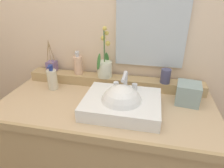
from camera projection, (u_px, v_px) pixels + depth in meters
name	position (u px, v px, depth m)	size (l,w,h in m)	color
vanity_cabinet	(106.00, 154.00, 1.32)	(1.26, 0.59, 0.84)	tan
back_ledge	(114.00, 81.00, 1.32)	(1.19, 0.10, 0.07)	tan
sink_basin	(122.00, 104.00, 1.05)	(0.41, 0.33, 0.26)	white
potted_plant	(105.00, 66.00, 1.28)	(0.10, 0.12, 0.33)	silver
soap_dispenser	(78.00, 65.00, 1.33)	(0.06, 0.06, 0.16)	beige
tumbler_cup	(166.00, 76.00, 1.21)	(0.06, 0.06, 0.09)	#464565
reed_diffuser	(52.00, 66.00, 1.39)	(0.08, 0.07, 0.23)	slate
lotion_bottle	(52.00, 79.00, 1.27)	(0.06, 0.07, 0.17)	beige
tissue_box	(188.00, 93.00, 1.11)	(0.13, 0.13, 0.12)	#889F9B
mirror	(152.00, 16.00, 1.14)	(0.43, 0.02, 0.62)	silver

